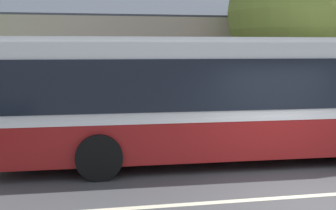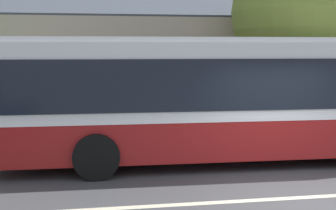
% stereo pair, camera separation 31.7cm
% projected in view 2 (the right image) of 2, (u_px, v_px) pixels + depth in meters
% --- Properties ---
extents(ground_plane, '(300.00, 300.00, 0.00)m').
position_uv_depth(ground_plane, '(304.00, 198.00, 7.91)').
color(ground_plane, '#424244').
extents(sidewalk_far, '(60.00, 3.00, 0.15)m').
position_uv_depth(sidewalk_far, '(218.00, 132.00, 13.78)').
color(sidewalk_far, '#ADAAA3').
rests_on(sidewalk_far, ground).
extents(lane_divider_stripe, '(60.00, 0.16, 0.01)m').
position_uv_depth(lane_divider_stripe, '(304.00, 197.00, 7.91)').
color(lane_divider_stripe, beige).
rests_on(lane_divider_stripe, ground).
extents(community_building, '(22.67, 9.92, 7.06)m').
position_uv_depth(community_building, '(176.00, 62.00, 21.01)').
color(community_building, tan).
rests_on(community_building, ground).
extents(transit_bus, '(10.70, 2.94, 3.03)m').
position_uv_depth(transit_bus, '(217.00, 95.00, 10.39)').
color(transit_bus, maroon).
rests_on(transit_bus, ground).
extents(street_tree_primary, '(4.65, 4.65, 6.37)m').
position_uv_depth(street_tree_primary, '(299.00, 12.00, 14.62)').
color(street_tree_primary, '#4C3828').
rests_on(street_tree_primary, ground).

